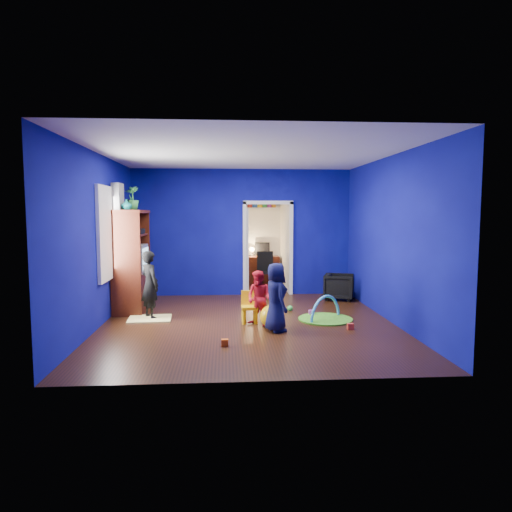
{
  "coord_description": "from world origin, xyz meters",
  "views": [
    {
      "loc": [
        -0.4,
        -7.75,
        1.92
      ],
      "look_at": [
        0.16,
        0.4,
        1.13
      ],
      "focal_mm": 32.0,
      "sensor_mm": 36.0,
      "label": 1
    }
  ],
  "objects": [
    {
      "name": "wall_front",
      "position": [
        0.0,
        -2.75,
        1.45
      ],
      "size": [
        5.0,
        0.02,
        2.9
      ],
      "primitive_type": "cube",
      "color": "#09096A",
      "rests_on": "floor"
    },
    {
      "name": "vase",
      "position": [
        -2.21,
        0.86,
        2.06
      ],
      "size": [
        0.24,
        0.24,
        0.2
      ],
      "primitive_type": "imported",
      "rotation": [
        0.0,
        0.0,
        0.35
      ],
      "color": "#0C6163",
      "rests_on": "tv_armoire"
    },
    {
      "name": "wall_right",
      "position": [
        2.5,
        0.0,
        1.45
      ],
      "size": [
        0.02,
        5.5,
        2.9
      ],
      "primitive_type": "cube",
      "color": "#09096A",
      "rests_on": "floor"
    },
    {
      "name": "armchair",
      "position": [
        2.1,
        2.0,
        0.29
      ],
      "size": [
        0.79,
        0.78,
        0.57
      ],
      "primitive_type": "imported",
      "rotation": [
        0.0,
        0.0,
        1.25
      ],
      "color": "black",
      "rests_on": "floor"
    },
    {
      "name": "study_desk",
      "position": [
        0.6,
        4.26,
        0.38
      ],
      "size": [
        0.88,
        0.44,
        0.75
      ],
      "primitive_type": "cube",
      "color": "#3D140A",
      "rests_on": "floor"
    },
    {
      "name": "window_left",
      "position": [
        -2.48,
        0.35,
        1.55
      ],
      "size": [
        0.03,
        0.95,
        1.55
      ],
      "primitive_type": "cube",
      "color": "white",
      "rests_on": "wall_left"
    },
    {
      "name": "toy_3",
      "position": [
        1.21,
        0.51,
        0.05
      ],
      "size": [
        0.1,
        0.08,
        0.1
      ],
      "primitive_type": "cube",
      "color": "#C74ABE",
      "rests_on": "floor"
    },
    {
      "name": "book_shelf",
      "position": [
        0.6,
        4.37,
        2.02
      ],
      "size": [
        0.88,
        0.24,
        0.04
      ],
      "primitive_type": "cube",
      "color": "white",
      "rests_on": "study_desk"
    },
    {
      "name": "floor",
      "position": [
        0.0,
        0.0,
        0.0
      ],
      "size": [
        5.0,
        5.5,
        0.01
      ],
      "primitive_type": "cube",
      "color": "black",
      "rests_on": "ground"
    },
    {
      "name": "curtain",
      "position": [
        -2.37,
        0.9,
        1.25
      ],
      "size": [
        0.14,
        0.42,
        2.4
      ],
      "primitive_type": "cube",
      "color": "slate",
      "rests_on": "floor"
    },
    {
      "name": "doorway",
      "position": [
        0.6,
        2.75,
        1.05
      ],
      "size": [
        1.16,
        0.1,
        2.1
      ],
      "primitive_type": "cube",
      "color": "white",
      "rests_on": "floor"
    },
    {
      "name": "alcove",
      "position": [
        0.6,
        3.62,
        1.25
      ],
      "size": [
        1.0,
        1.75,
        2.5
      ],
      "primitive_type": null,
      "color": "silver",
      "rests_on": "floor"
    },
    {
      "name": "toy_0",
      "position": [
        1.65,
        -0.55,
        0.05
      ],
      "size": [
        0.1,
        0.08,
        0.1
      ],
      "primitive_type": "cube",
      "color": "#F04028",
      "rests_on": "floor"
    },
    {
      "name": "play_mat",
      "position": [
        1.39,
        0.15,
        0.01
      ],
      "size": [
        0.96,
        0.96,
        0.03
      ],
      "primitive_type": "cylinder",
      "color": "#3D9120",
      "rests_on": "floor"
    },
    {
      "name": "yellow_blanket",
      "position": [
        -1.75,
        0.37,
        0.01
      ],
      "size": [
        0.79,
        0.65,
        0.03
      ],
      "primitive_type": "cube",
      "rotation": [
        0.0,
        0.0,
        0.06
      ],
      "color": "#F2E07A",
      "rests_on": "floor"
    },
    {
      "name": "potted_plant",
      "position": [
        -2.21,
        1.38,
        2.19
      ],
      "size": [
        0.33,
        0.33,
        0.47
      ],
      "primitive_type": "imported",
      "rotation": [
        0.0,
        0.0,
        -0.33
      ],
      "color": "green",
      "rests_on": "tv_armoire"
    },
    {
      "name": "child_black",
      "position": [
        -1.75,
        0.47,
        0.62
      ],
      "size": [
        0.51,
        0.54,
        1.23
      ],
      "primitive_type": "imported",
      "rotation": [
        0.0,
        0.0,
        2.23
      ],
      "color": "black",
      "rests_on": "floor"
    },
    {
      "name": "folding_chair",
      "position": [
        0.6,
        3.3,
        0.46
      ],
      "size": [
        0.4,
        0.4,
        0.92
      ],
      "primitive_type": "cube",
      "color": "black",
      "rests_on": "floor"
    },
    {
      "name": "toddler_red",
      "position": [
        0.17,
        -0.18,
        0.47
      ],
      "size": [
        0.58,
        0.57,
        0.94
      ],
      "primitive_type": "imported",
      "rotation": [
        0.0,
        0.0,
        -0.71
      ],
      "color": "red",
      "rests_on": "floor"
    },
    {
      "name": "child_navy",
      "position": [
        0.42,
        -0.56,
        0.55
      ],
      "size": [
        0.49,
        0.62,
        1.11
      ],
      "primitive_type": "imported",
      "rotation": [
        0.0,
        0.0,
        1.84
      ],
      "color": "black",
      "rests_on": "floor"
    },
    {
      "name": "crt_tv",
      "position": [
        -2.17,
        1.16,
        1.02
      ],
      "size": [
        0.46,
        0.7,
        0.54
      ],
      "primitive_type": "cube",
      "color": "silver",
      "rests_on": "tv_armoire"
    },
    {
      "name": "tv_armoire",
      "position": [
        -2.21,
        1.16,
        0.98
      ],
      "size": [
        0.58,
        1.14,
        1.96
      ],
      "primitive_type": "cube",
      "color": "#3E150A",
      "rests_on": "floor"
    },
    {
      "name": "wall_back",
      "position": [
        0.0,
        2.75,
        1.45
      ],
      "size": [
        5.0,
        0.02,
        2.9
      ],
      "primitive_type": "cube",
      "color": "#09096A",
      "rests_on": "floor"
    },
    {
      "name": "toy_arch",
      "position": [
        1.39,
        0.15,
        0.02
      ],
      "size": [
        0.68,
        0.61,
        0.86
      ],
      "primitive_type": "torus",
      "rotation": [
        1.57,
        0.0,
        0.73
      ],
      "color": "#3F8CD8",
      "rests_on": "floor"
    },
    {
      "name": "desk_monitor",
      "position": [
        0.6,
        4.38,
        0.95
      ],
      "size": [
        0.4,
        0.05,
        0.32
      ],
      "primitive_type": "cube",
      "color": "black",
      "rests_on": "study_desk"
    },
    {
      "name": "toy_1",
      "position": [
        -0.41,
        -1.34,
        0.05
      ],
      "size": [
        0.1,
        0.08,
        0.1
      ],
      "primitive_type": "cube",
      "color": "#F45B0C",
      "rests_on": "floor"
    },
    {
      "name": "kid_chair",
      "position": [
        0.02,
        0.02,
        0.25
      ],
      "size": [
        0.28,
        0.28,
        0.5
      ],
      "primitive_type": "cube",
      "rotation": [
        0.0,
        0.0,
        0.01
      ],
      "color": "yellow",
      "rests_on": "floor"
    },
    {
      "name": "desk_lamp",
      "position": [
        0.32,
        4.32,
        0.93
      ],
      "size": [
        0.14,
        0.14,
        0.14
      ],
      "primitive_type": "sphere",
      "color": "#FFD88C",
      "rests_on": "study_desk"
    },
    {
      "name": "hopper_ball",
      "position": [
        0.37,
        -0.31,
        0.19
      ],
      "size": [
        0.37,
        0.37,
        0.37
      ],
      "primitive_type": "sphere",
      "color": "yellow",
      "rests_on": "floor"
    },
    {
      "name": "wall_left",
      "position": [
        -2.5,
        0.0,
        1.45
      ],
      "size": [
        0.02,
        5.5,
        2.9
      ],
      "primitive_type": "cube",
      "color": "#09096A",
      "rests_on": "floor"
    },
    {
      "name": "toy_2",
      "position": [
        0.87,
        0.93,
        0.06
      ],
      "size": [
        0.11,
        0.11,
        0.11
      ],
      "primitive_type": "sphere",
      "color": "green",
      "rests_on": "floor"
    },
    {
      "name": "ceiling",
      "position": [
        0.0,
        0.0,
        2.9
      ],
      "size": [
        5.0,
        5.5,
        0.01
      ],
      "primitive_type": "cube",
      "color": "white",
      "rests_on": "wall_back"
    }
  ]
}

